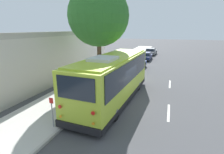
{
  "coord_description": "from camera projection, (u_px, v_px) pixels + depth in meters",
  "views": [
    {
      "loc": [
        -10.95,
        -2.9,
        4.95
      ],
      "look_at": [
        1.57,
        1.27,
        1.3
      ],
      "focal_mm": 28.0,
      "sensor_mm": 36.0,
      "label": 1
    }
  ],
  "objects": [
    {
      "name": "sidewalk_slab",
      "position": [
        73.0,
        95.0,
        13.39
      ],
      "size": [
        80.0,
        3.66,
        0.15
      ],
      "primitive_type": "cube",
      "color": "beige",
      "rests_on": "ground"
    },
    {
      "name": "sign_post_far",
      "position": [
        69.0,
        103.0,
        10.07
      ],
      "size": [
        0.06,
        0.06,
        1.33
      ],
      "color": "gray",
      "rests_on": "sidewalk_slab"
    },
    {
      "name": "parked_sedan_navy",
      "position": [
        146.0,
        56.0,
        28.73
      ],
      "size": [
        4.3,
        1.83,
        1.26
      ],
      "rotation": [
        0.0,
        0.0,
        -0.02
      ],
      "color": "#19234C",
      "rests_on": "ground"
    },
    {
      "name": "lane_stripe_ahead",
      "position": [
        170.0,
        84.0,
        16.2
      ],
      "size": [
        2.4,
        0.14,
        0.01
      ],
      "primitive_type": "cube",
      "color": "silver",
      "rests_on": "ground"
    },
    {
      "name": "shuttle_bus",
      "position": [
        114.0,
        76.0,
        12.07
      ],
      "size": [
        9.64,
        3.08,
        3.35
      ],
      "rotation": [
        0.0,
        0.0,
        -0.06
      ],
      "color": "#ADC633",
      "rests_on": "ground"
    },
    {
      "name": "parked_sedan_blue",
      "position": [
        136.0,
        64.0,
        22.15
      ],
      "size": [
        4.33,
        2.05,
        1.33
      ],
      "rotation": [
        0.0,
        0.0,
        -0.08
      ],
      "color": "navy",
      "rests_on": "ground"
    },
    {
      "name": "sign_post_near",
      "position": [
        52.0,
        112.0,
        8.66
      ],
      "size": [
        0.06,
        0.22,
        1.56
      ],
      "color": "gray",
      "rests_on": "sidewalk_slab"
    },
    {
      "name": "lane_stripe_mid",
      "position": [
        169.0,
        112.0,
        10.71
      ],
      "size": [
        2.4,
        0.14,
        0.01
      ],
      "primitive_type": "cube",
      "color": "silver",
      "rests_on": "ground"
    },
    {
      "name": "ground_plane",
      "position": [
        122.0,
        102.0,
        12.21
      ],
      "size": [
        160.0,
        160.0,
        0.0
      ],
      "primitive_type": "plane",
      "color": "#474749"
    },
    {
      "name": "building_backdrop",
      "position": [
        32.0,
        58.0,
        16.93
      ],
      "size": [
        23.61,
        6.22,
        4.71
      ],
      "color": "beige",
      "rests_on": "ground"
    },
    {
      "name": "curb_strip",
      "position": [
        95.0,
        98.0,
        12.81
      ],
      "size": [
        80.0,
        0.14,
        0.15
      ],
      "primitive_type": "cube",
      "color": "#AAA69D",
      "rests_on": "ground"
    },
    {
      "name": "parked_sedan_gray",
      "position": [
        151.0,
        52.0,
        34.34
      ],
      "size": [
        4.69,
        2.1,
        1.28
      ],
      "rotation": [
        0.0,
        0.0,
        -0.08
      ],
      "color": "slate",
      "rests_on": "ground"
    },
    {
      "name": "street_tree",
      "position": [
        99.0,
        11.0,
        14.57
      ],
      "size": [
        5.11,
        5.11,
        9.17
      ],
      "color": "brown",
      "rests_on": "sidewalk_slab"
    }
  ]
}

